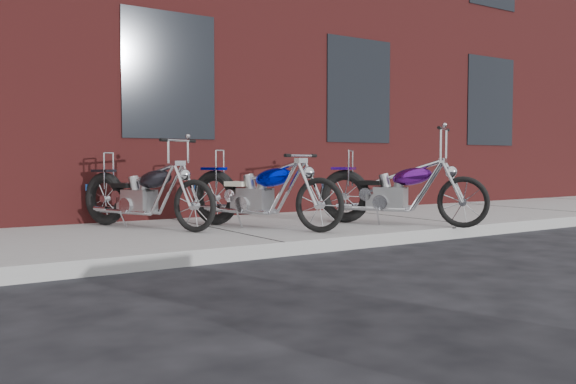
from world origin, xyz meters
TOP-DOWN VIEW (x-y plane):
  - ground at (0.00, 0.00)m, footprint 120.00×120.00m
  - sidewalk at (0.00, 1.50)m, footprint 22.00×3.00m
  - building_brick at (0.00, 8.00)m, footprint 22.00×10.00m
  - chopper_purple at (2.14, 0.60)m, footprint 1.26×1.96m
  - chopper_blue at (0.46, 1.25)m, footprint 1.01×2.08m
  - chopper_third at (-0.75, 2.03)m, footprint 1.01×1.99m

SIDE VIEW (x-z plane):
  - ground at x=0.00m, z-range 0.00..0.00m
  - sidewalk at x=0.00m, z-range 0.00..0.15m
  - chopper_third at x=-0.75m, z-range -0.01..1.09m
  - chopper_blue at x=0.46m, z-range 0.07..1.04m
  - chopper_purple at x=2.14m, z-range -0.07..1.18m
  - building_brick at x=0.00m, z-range 0.00..8.00m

